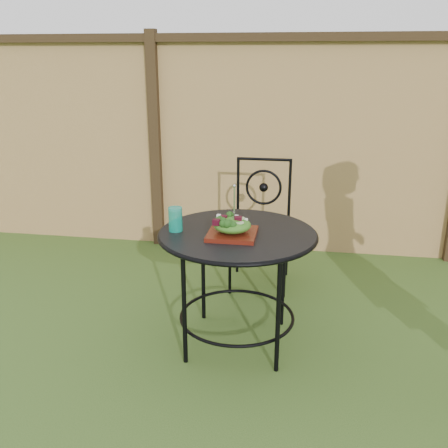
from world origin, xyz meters
name	(u,v)px	position (x,y,z in m)	size (l,w,h in m)	color
ground	(287,405)	(0.00, 0.00, 0.00)	(60.00, 60.00, 0.00)	#294416
fence	(303,146)	(0.00, 2.19, 0.95)	(8.00, 0.12, 1.90)	tan
patio_table	(237,254)	(-0.34, 0.55, 0.59)	(0.92, 0.92, 0.72)	black
patio_chair	(261,220)	(-0.28, 1.46, 0.50)	(0.46, 0.46, 0.95)	black
salad_plate	(232,234)	(-0.36, 0.48, 0.74)	(0.27, 0.27, 0.02)	#49170A
salad	(232,225)	(-0.36, 0.48, 0.79)	(0.21, 0.21, 0.08)	#235614
fork	(234,203)	(-0.35, 0.48, 0.92)	(0.01, 0.01, 0.18)	silver
drinking_glass	(175,219)	(-0.69, 0.51, 0.79)	(0.08, 0.08, 0.14)	#0C9278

